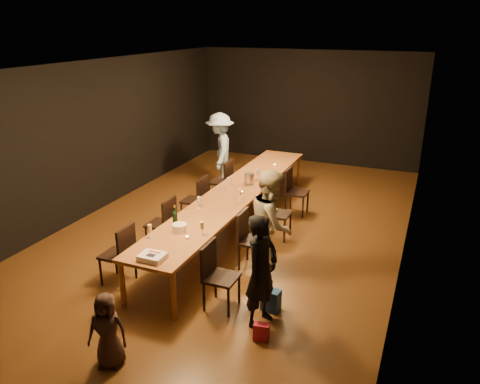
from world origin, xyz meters
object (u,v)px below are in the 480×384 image
at_px(chair_right_3, 297,192).
at_px(table, 235,194).
at_px(woman_birthday, 262,271).
at_px(woman_tan, 272,223).
at_px(plate_stack, 180,228).
at_px(chair_left_1, 160,223).
at_px(chair_right_0, 222,277).
at_px(chair_left_2, 194,200).
at_px(chair_right_2, 278,213).
at_px(chair_left_3, 220,181).
at_px(birthday_cake, 152,257).
at_px(champagne_bottle, 175,215).
at_px(chair_right_1, 254,240).
at_px(chair_left_0, 117,254).
at_px(ice_bucket, 249,179).
at_px(man_blue, 220,150).
at_px(child, 107,330).

bearing_deg(chair_right_3, table, -35.31).
distance_m(woman_birthday, woman_tan, 1.30).
bearing_deg(plate_stack, table, 88.01).
bearing_deg(chair_left_1, chair_right_3, -35.31).
bearing_deg(chair_right_0, chair_left_2, -144.69).
relative_size(chair_right_0, chair_right_2, 1.00).
height_order(table, chair_right_0, chair_right_0).
bearing_deg(chair_left_2, chair_left_1, -180.00).
height_order(chair_left_3, birthday_cake, chair_left_3).
height_order(plate_stack, champagne_bottle, champagne_bottle).
relative_size(table, chair_right_1, 6.45).
bearing_deg(chair_left_0, table, -19.50).
bearing_deg(woman_tan, chair_right_0, 152.67).
height_order(chair_right_2, ice_bucket, ice_bucket).
height_order(chair_left_0, ice_bucket, ice_bucket).
bearing_deg(man_blue, chair_left_0, -19.09).
bearing_deg(table, chair_left_2, 180.00).
distance_m(chair_left_0, champagne_bottle, 1.02).
relative_size(chair_left_3, ice_bucket, 4.63).
bearing_deg(chair_right_1, champagne_bottle, -65.80).
bearing_deg(woman_birthday, chair_left_3, 45.06).
distance_m(chair_right_2, chair_left_0, 2.94).
bearing_deg(chair_right_2, ice_bucket, -124.70).
height_order(chair_right_3, plate_stack, chair_right_3).
relative_size(table, plate_stack, 27.90).
distance_m(chair_left_3, champagne_bottle, 2.99).
bearing_deg(chair_left_0, chair_right_1, -54.78).
xyz_separation_m(chair_right_3, chair_left_2, (-1.70, -1.20, 0.00)).
bearing_deg(table, chair_right_1, -54.69).
relative_size(chair_right_0, champagne_bottle, 2.89).
height_order(chair_right_2, chair_right_3, same).
bearing_deg(chair_left_2, chair_left_0, -180.00).
height_order(table, child, child).
bearing_deg(chair_right_3, child, -7.67).
bearing_deg(birthday_cake, chair_left_3, 101.91).
distance_m(table, champagne_bottle, 1.73).
height_order(table, chair_right_2, chair_right_2).
bearing_deg(plate_stack, chair_right_0, -29.00).
height_order(chair_left_1, woman_tan, woman_tan).
bearing_deg(chair_right_3, chair_left_2, -54.78).
bearing_deg(chair_right_1, woman_birthday, 24.83).
distance_m(chair_left_0, ice_bucket, 3.10).
bearing_deg(chair_right_2, man_blue, -135.20).
relative_size(chair_right_2, birthday_cake, 2.79).
xyz_separation_m(chair_left_2, ice_bucket, (0.93, 0.54, 0.39)).
bearing_deg(chair_left_1, woman_birthday, -119.69).
bearing_deg(birthday_cake, chair_right_0, 24.76).
height_order(child, birthday_cake, child).
height_order(chair_right_3, woman_birthday, woman_birthday).
distance_m(chair_left_3, ice_bucket, 1.20).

